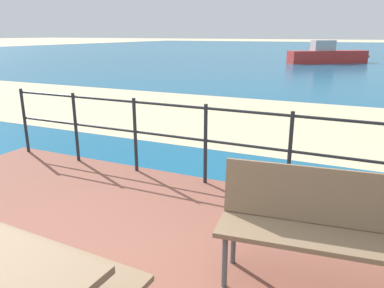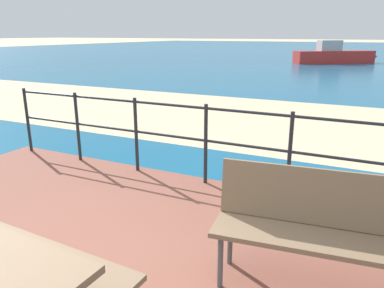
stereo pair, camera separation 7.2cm
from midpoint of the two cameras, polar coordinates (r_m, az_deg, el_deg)
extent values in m
cube|color=#145B84|center=(41.47, 24.09, 12.78)|extent=(90.00, 90.00, 0.01)
cube|color=beige|center=(8.15, 13.47, 3.42)|extent=(54.03, 5.28, 0.01)
cube|color=#7A6047|center=(2.66, -25.26, -13.68)|extent=(1.90, 0.35, 0.04)
cube|color=#7A6047|center=(2.73, 23.10, -13.85)|extent=(1.79, 0.61, 0.04)
cube|color=#7A6047|center=(2.79, 23.41, -8.02)|extent=(1.75, 0.28, 0.41)
cylinder|color=#4C5156|center=(2.75, 5.15, -17.43)|extent=(0.04, 0.04, 0.43)
cylinder|color=#4C5156|center=(3.00, 6.59, -14.34)|extent=(0.04, 0.04, 0.43)
cylinder|color=#1E2328|center=(6.14, -23.64, 3.37)|extent=(0.04, 0.04, 0.97)
cylinder|color=#1E2328|center=(5.45, -16.81, 2.51)|extent=(0.04, 0.04, 0.97)
cylinder|color=#1E2328|center=(4.85, -8.15, 1.37)|extent=(0.04, 0.04, 0.97)
cylinder|color=#1E2328|center=(4.39, 2.58, -0.09)|extent=(0.04, 0.04, 0.97)
cylinder|color=#1E2328|center=(4.13, 15.23, -1.79)|extent=(0.04, 0.04, 0.97)
cylinder|color=#1E2328|center=(4.29, 2.66, 5.51)|extent=(5.90, 0.03, 0.03)
cylinder|color=#1E2328|center=(4.38, 2.59, 0.52)|extent=(5.90, 0.03, 0.03)
cube|color=red|center=(25.23, 21.05, 12.36)|extent=(4.64, 3.77, 0.76)
cube|color=#A5A8AD|center=(25.01, 20.46, 13.99)|extent=(1.52, 1.37, 0.63)
cone|color=red|center=(26.76, 26.23, 11.96)|extent=(0.81, 0.84, 0.68)
camera|label=1|loc=(0.04, -89.51, 0.15)|focal=34.71mm
camera|label=2|loc=(0.04, 90.49, -0.15)|focal=34.71mm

